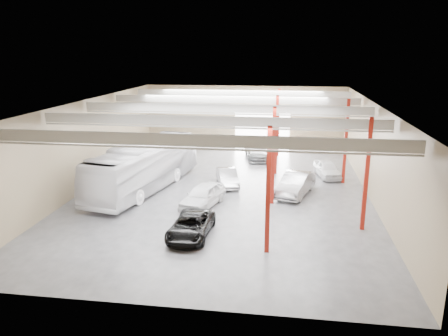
% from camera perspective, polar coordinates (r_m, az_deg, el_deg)
% --- Properties ---
extents(depot_shell, '(22.12, 32.12, 7.06)m').
position_cam_1_polar(depot_shell, '(33.41, 0.36, 5.20)').
color(depot_shell, '#444449').
rests_on(depot_shell, ground).
extents(coach_bus, '(5.74, 13.90, 3.77)m').
position_cam_1_polar(coach_bus, '(35.06, -10.27, 0.26)').
color(coach_bus, white).
rests_on(coach_bus, ground).
extents(black_sedan, '(2.37, 4.87, 1.33)m').
position_cam_1_polar(black_sedan, '(26.16, -4.34, -7.54)').
color(black_sedan, black).
rests_on(black_sedan, ground).
extents(car_row_a, '(3.07, 5.02, 1.60)m').
position_cam_1_polar(car_row_a, '(30.93, -2.81, -3.62)').
color(car_row_a, white).
rests_on(car_row_a, ground).
extents(car_row_b, '(2.57, 4.44, 1.38)m').
position_cam_1_polar(car_row_b, '(35.69, 0.44, -1.22)').
color(car_row_b, '#A0A0A4').
rests_on(car_row_b, ground).
extents(car_row_c, '(3.25, 5.76, 1.58)m').
position_cam_1_polar(car_row_c, '(44.71, 4.38, 2.22)').
color(car_row_c, slate).
rests_on(car_row_c, ground).
extents(car_right_near, '(3.30, 5.48, 1.71)m').
position_cam_1_polar(car_right_near, '(33.80, 9.34, -2.08)').
color(car_right_near, '#A1A2A6').
rests_on(car_right_near, ground).
extents(car_right_far, '(2.56, 4.45, 1.43)m').
position_cam_1_polar(car_right_far, '(39.20, 13.31, -0.11)').
color(car_right_far, white).
rests_on(car_right_far, ground).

